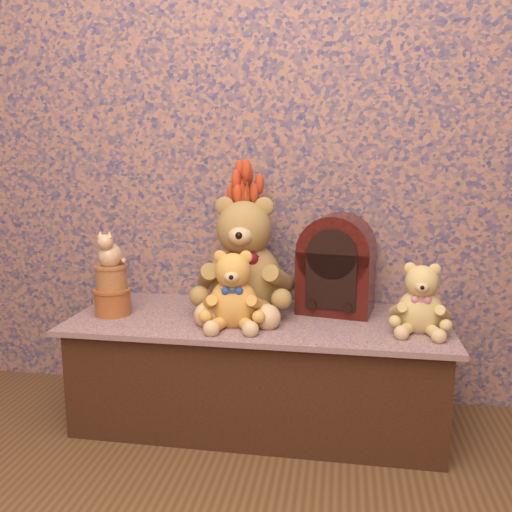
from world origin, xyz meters
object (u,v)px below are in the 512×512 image
(teddy_large, at_px, (245,251))
(biscuit_tin_lower, at_px, (113,302))
(teddy_small, at_px, (421,294))
(ceramic_vase, at_px, (244,279))
(cathedral_radio, at_px, (336,263))
(cat_figurine, at_px, (110,248))
(teddy_medium, at_px, (233,285))

(teddy_large, relative_size, biscuit_tin_lower, 3.54)
(teddy_small, relative_size, ceramic_vase, 1.14)
(cathedral_radio, bearing_deg, biscuit_tin_lower, -157.64)
(teddy_small, bearing_deg, teddy_large, 174.13)
(teddy_large, relative_size, ceramic_vase, 2.12)
(teddy_large, bearing_deg, ceramic_vase, 101.51)
(cathedral_radio, relative_size, cat_figurine, 2.72)
(teddy_large, height_order, teddy_medium, teddy_large)
(biscuit_tin_lower, bearing_deg, teddy_small, -0.28)
(teddy_large, distance_m, cat_figurine, 0.50)
(ceramic_vase, xyz_separation_m, biscuit_tin_lower, (-0.47, -0.19, -0.06))
(cathedral_radio, height_order, cat_figurine, cathedral_radio)
(teddy_large, height_order, cat_figurine, teddy_large)
(teddy_medium, bearing_deg, cathedral_radio, 25.41)
(teddy_large, xyz_separation_m, ceramic_vase, (-0.02, 0.06, -0.12))
(ceramic_vase, relative_size, cat_figurine, 1.61)
(ceramic_vase, bearing_deg, cathedral_radio, -1.52)
(ceramic_vase, bearing_deg, biscuit_tin_lower, -157.95)
(teddy_small, distance_m, ceramic_vase, 0.67)
(teddy_medium, bearing_deg, teddy_small, -3.61)
(cathedral_radio, height_order, ceramic_vase, cathedral_radio)
(ceramic_vase, distance_m, biscuit_tin_lower, 0.51)
(cathedral_radio, xyz_separation_m, biscuit_tin_lower, (-0.82, -0.18, -0.14))
(teddy_large, distance_m, ceramic_vase, 0.14)
(ceramic_vase, relative_size, biscuit_tin_lower, 1.67)
(teddy_large, xyz_separation_m, biscuit_tin_lower, (-0.48, -0.13, -0.19))
(teddy_large, relative_size, cat_figurine, 3.43)
(teddy_medium, xyz_separation_m, biscuit_tin_lower, (-0.47, 0.05, -0.10))
(teddy_small, xyz_separation_m, cathedral_radio, (-0.29, 0.18, 0.06))
(ceramic_vase, xyz_separation_m, cat_figurine, (-0.47, -0.19, 0.14))
(teddy_medium, relative_size, teddy_small, 1.13)
(teddy_medium, distance_m, ceramic_vase, 0.24)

